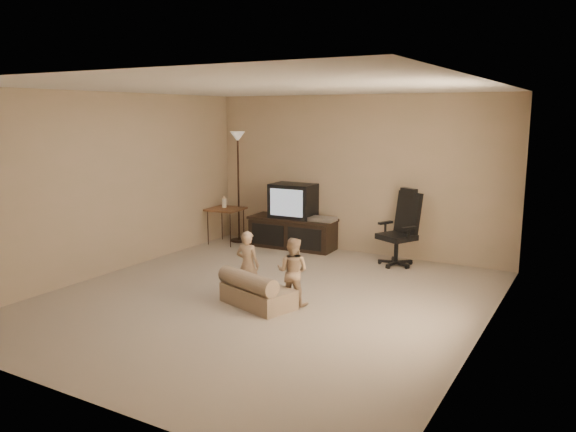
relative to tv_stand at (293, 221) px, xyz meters
name	(u,v)px	position (x,y,z in m)	size (l,w,h in m)	color
floor	(264,299)	(0.99, -2.49, -0.44)	(5.50, 5.50, 0.00)	#AF9F8B
room_shell	(263,174)	(0.99, -2.49, 1.07)	(5.50, 5.50, 5.50)	white
tv_stand	(293,221)	(0.00, 0.00, 0.00)	(1.52, 0.61, 1.07)	black
office_chair	(400,238)	(1.89, -0.16, -0.04)	(0.70, 0.71, 1.13)	black
side_table	(226,209)	(-1.16, -0.30, 0.15)	(0.59, 0.59, 0.83)	brown
floor_lamp	(238,162)	(-1.05, -0.07, 0.95)	(0.30, 0.30, 1.91)	#301E15
child_sofa	(255,292)	(1.03, -2.74, -0.27)	(0.98, 0.73, 0.43)	tan
toddler_left	(248,265)	(0.79, -2.54, -0.03)	(0.30, 0.22, 0.83)	tan
toddler_right	(292,271)	(1.37, -2.47, -0.04)	(0.39, 0.21, 0.80)	tan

